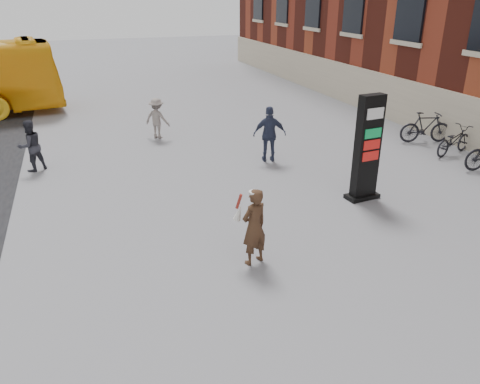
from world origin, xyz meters
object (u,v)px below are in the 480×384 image
object	(u,v)px
bike_7	(426,127)
pedestrian_a	(30,146)
pedestrian_c	(270,134)
pedestrian_b	(157,118)
woman	(254,226)
bike_6	(454,140)
info_pylon	(367,149)

from	to	relation	value
bike_7	pedestrian_a	bearing A→B (deg)	99.12
pedestrian_c	pedestrian_b	bearing A→B (deg)	-35.93
woman	pedestrian_a	world-z (taller)	woman
bike_6	pedestrian_c	bearing A→B (deg)	60.64
info_pylon	woman	world-z (taller)	info_pylon
info_pylon	bike_6	world-z (taller)	info_pylon
bike_7	pedestrian_b	bearing A→B (deg)	83.29
woman	pedestrian_c	distance (m)	6.19
pedestrian_a	bike_6	distance (m)	13.52
woman	pedestrian_a	xyz separation A→B (m)	(-4.45, 7.15, -0.04)
info_pylon	pedestrian_b	xyz separation A→B (m)	(-4.10, 7.31, -0.63)
pedestrian_b	bike_6	xyz separation A→B (m)	(8.99, -5.15, -0.27)
pedestrian_c	bike_6	size ratio (longest dim) A/B	0.99
pedestrian_a	bike_7	distance (m)	13.28
pedestrian_a	pedestrian_b	xyz separation A→B (m)	(4.20, 2.18, -0.04)
pedestrian_c	bike_6	xyz separation A→B (m)	(6.07, -1.40, -0.42)
info_pylon	bike_6	size ratio (longest dim) A/B	1.54
pedestrian_c	bike_6	distance (m)	6.25
pedestrian_a	pedestrian_c	xyz separation A→B (m)	(7.12, -1.57, 0.10)
pedestrian_c	bike_7	bearing A→B (deg)	-163.78
woman	pedestrian_c	size ratio (longest dim) A/B	0.91
pedestrian_a	bike_6	world-z (taller)	pedestrian_a
pedestrian_c	bike_7	world-z (taller)	pedestrian_c
pedestrian_c	bike_7	size ratio (longest dim) A/B	0.96
pedestrian_b	bike_7	bearing A→B (deg)	-162.56
bike_6	pedestrian_a	bearing A→B (deg)	60.94
pedestrian_b	info_pylon	bearing A→B (deg)	159.36
pedestrian_a	bike_7	bearing A→B (deg)	141.50
woman	pedestrian_b	xyz separation A→B (m)	(-0.25, 9.33, -0.08)
info_pylon	woman	size ratio (longest dim) A/B	1.71
woman	pedestrian_a	size ratio (longest dim) A/B	1.03
woman	pedestrian_b	world-z (taller)	woman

